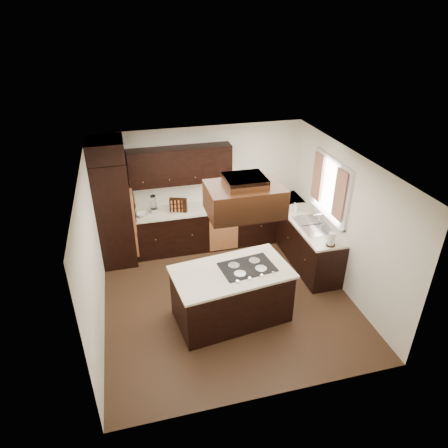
{
  "coord_description": "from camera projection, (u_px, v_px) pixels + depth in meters",
  "views": [
    {
      "loc": [
        -1.44,
        -5.36,
        4.55
      ],
      "look_at": [
        0.1,
        0.6,
        1.15
      ],
      "focal_mm": 32.0,
      "sensor_mm": 36.0,
      "label": 1
    }
  ],
  "objects": [
    {
      "name": "countertop_right",
      "position": [
        304.0,
        218.0,
        7.78
      ],
      "size": [
        0.63,
        2.4,
        0.04
      ],
      "primitive_type": "cube",
      "color": "beige",
      "rests_on": "base_cabinets_right"
    },
    {
      "name": "window_frame",
      "position": [
        331.0,
        188.0,
        7.18
      ],
      "size": [
        0.06,
        1.32,
        1.12
      ],
      "primitive_type": "cube",
      "color": "silver",
      "rests_on": "wall_right"
    },
    {
      "name": "wall_left",
      "position": [
        92.0,
        255.0,
        5.99
      ],
      "size": [
        0.02,
        4.2,
        2.5
      ],
      "primitive_type": "cube",
      "color": "white",
      "rests_on": "ground"
    },
    {
      "name": "curtain_left",
      "position": [
        339.0,
        195.0,
        6.79
      ],
      "size": [
        0.02,
        0.34,
        0.9
      ],
      "primitive_type": "cube",
      "color": "#CAAB95",
      "rests_on": "wall_right"
    },
    {
      "name": "oven_column",
      "position": [
        114.0,
        213.0,
        7.6
      ],
      "size": [
        0.65,
        0.75,
        2.12
      ],
      "primitive_type": "cube",
      "color": "black",
      "rests_on": "floor"
    },
    {
      "name": "wall_right",
      "position": [
        345.0,
        221.0,
        6.92
      ],
      "size": [
        0.02,
        4.2,
        2.5
      ],
      "primitive_type": "cube",
      "color": "white",
      "rests_on": "ground"
    },
    {
      "name": "upper_cabinets",
      "position": [
        180.0,
        165.0,
        7.73
      ],
      "size": [
        2.0,
        0.34,
        0.72
      ],
      "primitive_type": "cube",
      "color": "black",
      "rests_on": "wall_back"
    },
    {
      "name": "wall_front",
      "position": [
        273.0,
        326.0,
        4.67
      ],
      "size": [
        4.2,
        0.02,
        2.5
      ],
      "primitive_type": "cube",
      "color": "white",
      "rests_on": "ground"
    },
    {
      "name": "cooktop",
      "position": [
        247.0,
        267.0,
        6.27
      ],
      "size": [
        0.9,
        0.66,
        0.01
      ],
      "primitive_type": "cube",
      "rotation": [
        0.0,
        0.0,
        0.13
      ],
      "color": "black",
      "rests_on": "island_top"
    },
    {
      "name": "paper_towel",
      "position": [
        331.0,
        239.0,
        6.78
      ],
      "size": [
        0.12,
        0.12,
        0.25
      ],
      "primitive_type": "cylinder",
      "rotation": [
        0.0,
        0.0,
        -0.06
      ],
      "color": "silver",
      "rests_on": "countertop_right"
    },
    {
      "name": "wall_oven_face",
      "position": [
        133.0,
        208.0,
        7.65
      ],
      "size": [
        0.05,
        0.62,
        0.78
      ],
      "primitive_type": "cube",
      "color": "#BF7443",
      "rests_on": "oven_column"
    },
    {
      "name": "spice_rack",
      "position": [
        178.0,
        205.0,
        7.89
      ],
      "size": [
        0.35,
        0.2,
        0.29
      ],
      "primitive_type": "cube",
      "rotation": [
        0.0,
        0.0,
        -0.36
      ],
      "color": "black",
      "rests_on": "countertop_back"
    },
    {
      "name": "soap_bottle",
      "position": [
        294.0,
        207.0,
        7.93
      ],
      "size": [
        0.11,
        0.11,
        0.19
      ],
      "primitive_type": "imported",
      "rotation": [
        0.0,
        0.0,
        0.3
      ],
      "color": "silver",
      "rests_on": "countertop_right"
    },
    {
      "name": "hood_duct",
      "position": [
        245.0,
        181.0,
        5.44
      ],
      "size": [
        0.55,
        0.5,
        0.13
      ],
      "primitive_type": "cube",
      "color": "black",
      "rests_on": "ceiling"
    },
    {
      "name": "window_pane",
      "position": [
        332.0,
        188.0,
        7.19
      ],
      "size": [
        0.0,
        1.2,
        1.0
      ],
      "primitive_type": "cube",
      "color": "white",
      "rests_on": "wall_right"
    },
    {
      "name": "wall_back",
      "position": [
        201.0,
        186.0,
        8.24
      ],
      "size": [
        4.2,
        0.02,
        2.5
      ],
      "primitive_type": "cube",
      "color": "white",
      "rests_on": "ground"
    },
    {
      "name": "ceiling",
      "position": [
        228.0,
        163.0,
        5.85
      ],
      "size": [
        4.2,
        4.2,
        0.02
      ],
      "primitive_type": "cube",
      "color": "white",
      "rests_on": "ground"
    },
    {
      "name": "dishwasher_front",
      "position": [
        224.0,
        234.0,
        8.21
      ],
      "size": [
        0.6,
        0.05,
        0.72
      ],
      "primitive_type": "cube",
      "color": "#BF7443",
      "rests_on": "floor"
    },
    {
      "name": "island_top",
      "position": [
        232.0,
        272.0,
        6.2
      ],
      "size": [
        1.94,
        1.25,
        0.04
      ],
      "primitive_type": "cube",
      "rotation": [
        0.0,
        0.0,
        0.13
      ],
      "color": "beige",
      "rests_on": "island"
    },
    {
      "name": "sink_rim",
      "position": [
        312.0,
        225.0,
        7.47
      ],
      "size": [
        0.52,
        0.84,
        0.01
      ],
      "primitive_type": "cube",
      "color": "silver",
      "rests_on": "countertop_right"
    },
    {
      "name": "countertop_back",
      "position": [
        206.0,
        208.0,
        8.14
      ],
      "size": [
        2.93,
        0.63,
        0.04
      ],
      "primitive_type": "cube",
      "color": "beige",
      "rests_on": "base_cabinets_back"
    },
    {
      "name": "blender_base",
      "position": [
        154.0,
        211.0,
        7.88
      ],
      "size": [
        0.15,
        0.15,
        0.1
      ],
      "primitive_type": "cylinder",
      "color": "silver",
      "rests_on": "countertop_back"
    },
    {
      "name": "island",
      "position": [
        231.0,
        295.0,
        6.42
      ],
      "size": [
        1.87,
        1.18,
        0.88
      ],
      "primitive_type": "cube",
      "rotation": [
        0.0,
        0.0,
        0.13
      ],
      "color": "black",
      "rests_on": "floor"
    },
    {
      "name": "floor",
      "position": [
        227.0,
        298.0,
        7.06
      ],
      "size": [
        4.2,
        4.2,
        0.02
      ],
      "primitive_type": "cube",
      "color": "#503420",
      "rests_on": "ground"
    },
    {
      "name": "base_cabinets_right",
      "position": [
        302.0,
        238.0,
        8.0
      ],
      "size": [
        0.6,
        2.4,
        0.88
      ],
      "primitive_type": "cube",
      "color": "black",
      "rests_on": "floor"
    },
    {
      "name": "range_hood",
      "position": [
        245.0,
        199.0,
        5.57
      ],
      "size": [
        1.05,
        0.72,
        0.42
      ],
      "primitive_type": "cube",
      "color": "black",
      "rests_on": "ceiling"
    },
    {
      "name": "curtain_right",
      "position": [
        317.0,
        177.0,
        7.5
      ],
      "size": [
        0.02,
        0.34,
        0.9
      ],
      "primitive_type": "cube",
      "color": "#CAAB95",
      "rests_on": "wall_right"
    },
    {
      "name": "mixing_bowl",
      "position": [
        143.0,
        214.0,
        7.79
      ],
      "size": [
        0.24,
        0.24,
        0.06
      ],
      "primitive_type": "imported",
      "rotation": [
        0.0,
        0.0,
        -0.03
      ],
      "color": "silver",
      "rests_on": "countertop_back"
    },
    {
      "name": "base_cabinets_back",
      "position": [
        207.0,
        227.0,
        8.38
      ],
      "size": [
        2.93,
        0.6,
        0.88
      ],
      "primitive_type": "cube",
      "color": "black",
      "rests_on": "floor"
    },
    {
      "name": "blender_pitcher",
      "position": [
        153.0,
        203.0,
        7.79
      ],
      "size": [
        0.13,
        0.13,
        0.26
      ],
      "primitive_type": "cone",
      "color": "silver",
      "rests_on": "blender_base"
    }
  ]
}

